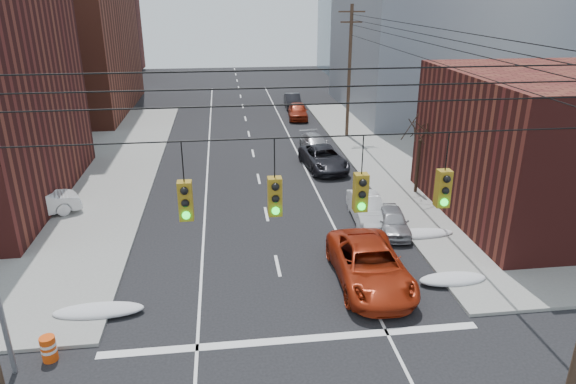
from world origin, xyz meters
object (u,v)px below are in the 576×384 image
object	(u,v)px
parked_car_a	(393,221)
lot_car_a	(34,203)
parked_car_e	(298,111)
parked_car_b	(366,208)
construction_barrel	(49,348)
lot_car_b	(53,155)
parked_car_d	(315,143)
parked_car_c	(324,158)
parked_car_f	(293,101)
red_pickup	(370,265)

from	to	relation	value
parked_car_a	lot_car_a	bearing A→B (deg)	174.97
parked_car_e	parked_car_b	bearing A→B (deg)	-83.88
parked_car_a	construction_barrel	world-z (taller)	parked_car_a
lot_car_b	parked_car_d	bearing A→B (deg)	-101.32
parked_car_e	lot_car_b	world-z (taller)	parked_car_e
lot_car_b	construction_barrel	world-z (taller)	lot_car_b
construction_barrel	parked_car_a	bearing A→B (deg)	29.23
parked_car_e	lot_car_a	size ratio (longest dim) A/B	0.97
parked_car_d	construction_barrel	world-z (taller)	parked_car_d
construction_barrel	parked_car_c	bearing A→B (deg)	55.15
parked_car_b	construction_barrel	size ratio (longest dim) A/B	4.66
lot_car_a	parked_car_b	bearing A→B (deg)	-122.28
parked_car_b	lot_car_b	size ratio (longest dim) A/B	0.86
parked_car_f	lot_car_b	xyz separation A→B (m)	(-20.02, -17.85, 0.09)
red_pickup	construction_barrel	distance (m)	12.80
lot_car_a	construction_barrel	xyz separation A→B (m)	(4.36, -12.48, -0.46)
lot_car_b	construction_barrel	distance (m)	23.00
parked_car_a	parked_car_c	bearing A→B (deg)	105.55
parked_car_d	red_pickup	bearing A→B (deg)	-99.20
parked_car_e	construction_barrel	bearing A→B (deg)	-105.94
parked_car_f	parked_car_b	bearing A→B (deg)	-88.06
red_pickup	parked_car_c	size ratio (longest dim) A/B	1.12
parked_car_f	lot_car_b	distance (m)	26.82
lot_car_a	parked_car_f	bearing A→B (deg)	-58.15
red_pickup	lot_car_a	distance (m)	18.91
lot_car_b	parked_car_f	bearing A→B (deg)	-63.56
parked_car_a	parked_car_c	size ratio (longest dim) A/B	0.67
parked_car_b	lot_car_a	bearing A→B (deg)	175.47
parked_car_b	parked_car_a	bearing A→B (deg)	-57.08
parked_car_e	lot_car_a	xyz separation A→B (m)	(-18.08, -22.29, 0.15)
construction_barrel	parked_car_e	bearing A→B (deg)	68.46
red_pickup	parked_car_f	distance (m)	36.52
parked_car_b	construction_barrel	xyz separation A→B (m)	(-13.95, -10.01, -0.23)
parked_car_b	lot_car_b	world-z (taller)	lot_car_b
parked_car_a	lot_car_b	world-z (taller)	lot_car_b
red_pickup	parked_car_c	distance (m)	15.61
parked_car_a	lot_car_b	size ratio (longest dim) A/B	0.74
parked_car_f	lot_car_a	distance (m)	33.05
parked_car_b	lot_car_a	world-z (taller)	lot_car_a
parked_car_d	parked_car_e	size ratio (longest dim) A/B	0.96
parked_car_e	parked_car_c	bearing A→B (deg)	-85.95
parked_car_a	parked_car_e	world-z (taller)	parked_car_e
parked_car_d	parked_car_f	world-z (taller)	parked_car_f
parked_car_d	parked_car_a	bearing A→B (deg)	-90.46
lot_car_a	construction_barrel	world-z (taller)	lot_car_a
red_pickup	parked_car_d	size ratio (longest dim) A/B	1.41
red_pickup	lot_car_a	bearing A→B (deg)	152.52
parked_car_d	parked_car_c	bearing A→B (deg)	-97.95
lot_car_a	lot_car_b	bearing A→B (deg)	-14.35
red_pickup	parked_car_b	bearing A→B (deg)	76.52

